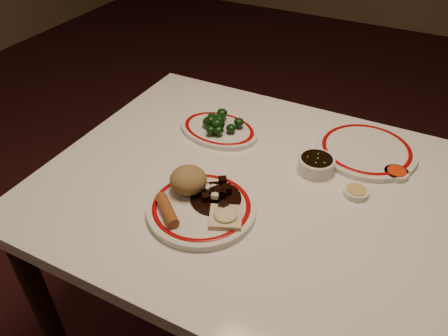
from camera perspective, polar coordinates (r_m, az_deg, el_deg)
dining_table at (r=1.21m, az=5.86°, el=-5.93°), size 1.20×0.90×0.75m
main_plate at (r=1.07m, az=-2.95°, el=-5.21°), size 0.33×0.33×0.02m
rice_mound at (r=1.09m, az=-4.69°, el=-1.56°), size 0.09×0.09×0.07m
spring_roll at (r=1.04m, az=-7.44°, el=-5.46°), size 0.10×0.09×0.03m
fried_wonton at (r=1.02m, az=0.21°, el=-6.28°), size 0.10×0.10×0.02m
stirfry_heap at (r=1.08m, az=-1.02°, el=-3.48°), size 0.13×0.13×0.03m
broccoli_plate at (r=1.35m, az=-0.66°, el=5.05°), size 0.27×0.24×0.02m
broccoli_pile at (r=1.33m, az=-0.79°, el=6.07°), size 0.12×0.12×0.05m
soy_bowl at (r=1.21m, az=11.93°, el=0.43°), size 0.10×0.10×0.04m
sweet_sour_dish at (r=1.26m, az=21.55°, el=-0.67°), size 0.06×0.06×0.02m
mustard_dish at (r=1.16m, az=16.84°, el=-3.00°), size 0.06×0.06×0.02m
far_plate at (r=1.32m, az=18.06°, el=2.27°), size 0.37×0.37×0.02m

